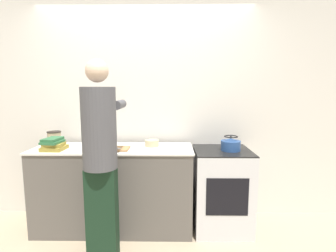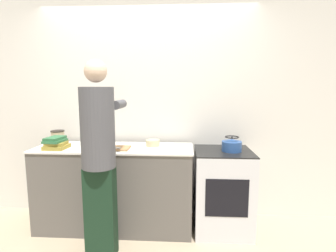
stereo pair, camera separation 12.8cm
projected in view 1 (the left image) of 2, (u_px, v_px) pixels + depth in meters
The scene contains 11 objects.
ground_plane at pixel (141, 242), 2.68m from camera, with size 12.00×12.00×0.00m, color tan.
wall_back at pixel (146, 110), 3.16m from camera, with size 8.00×0.05×2.60m.
counter at pixel (114, 188), 2.89m from camera, with size 1.71×0.58×0.92m.
oven at pixel (221, 189), 2.90m from camera, with size 0.60×0.60×0.89m.
person at pixel (100, 153), 2.31m from camera, with size 0.34×0.58×1.80m.
cutting_board at pixel (110, 149), 2.74m from camera, with size 0.39×0.22×0.02m.
knife at pixel (110, 148), 2.73m from camera, with size 0.23×0.12×0.01m.
kettle at pixel (231, 144), 2.81m from camera, with size 0.21×0.21×0.16m.
bowl_prep at pixel (152, 143), 2.90m from camera, with size 0.15×0.15×0.07m.
canister_jar at pixel (54, 138), 3.00m from camera, with size 0.15×0.15×0.15m.
book_stack at pixel (54, 144), 2.72m from camera, with size 0.23×0.25×0.12m.
Camera 1 is at (0.31, -2.48, 1.55)m, focal length 28.00 mm.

